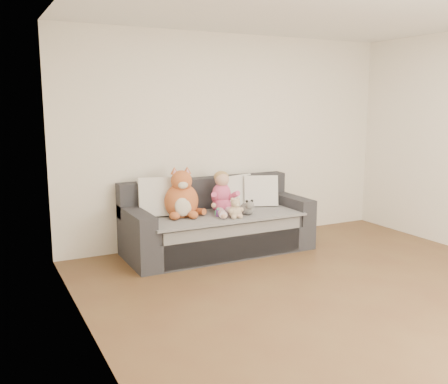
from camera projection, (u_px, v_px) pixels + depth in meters
name	position (u px, v px, depth m)	size (l,w,h in m)	color
room_shell	(338.00, 154.00, 4.52)	(5.00, 5.00, 5.00)	brown
sofa	(217.00, 226.00, 5.95)	(2.20, 0.94, 0.85)	#292A2F
cushion_left	(160.00, 197.00, 5.72)	(0.52, 0.31, 0.46)	silver
cushion_right_back	(237.00, 191.00, 6.25)	(0.47, 0.31, 0.40)	silver
cushion_right_front	(261.00, 191.00, 6.27)	(0.46, 0.33, 0.40)	silver
toddler	(223.00, 195.00, 5.86)	(0.35, 0.51, 0.50)	#DF4F80
plush_cat	(182.00, 198.00, 5.65)	(0.47, 0.41, 0.60)	#AA5025
teddy_bear	(235.00, 210.00, 5.61)	(0.19, 0.14, 0.24)	#CBAC8C
plush_cow	(247.00, 208.00, 5.79)	(0.15, 0.24, 0.19)	white
sippy_cup	(218.00, 212.00, 5.70)	(0.09, 0.07, 0.10)	#79389A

